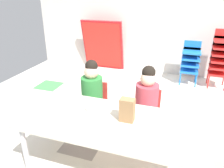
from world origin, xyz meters
name	(u,v)px	position (x,y,z in m)	size (l,w,h in m)	color
ground_plane	(129,131)	(-0.01, 0.00, -0.01)	(5.51, 4.66, 0.02)	silver
back_wall	(161,11)	(0.00, 2.33, 1.28)	(5.51, 0.10, 2.55)	beige
craft_table	(112,125)	(0.00, -0.69, 0.52)	(1.68, 0.76, 0.57)	beige
seated_child_near_camera	(92,89)	(-0.46, -0.08, 0.55)	(0.33, 0.33, 0.92)	red
seated_child_middle_seat	(147,97)	(0.21, -0.08, 0.55)	(0.33, 0.33, 0.92)	red
kid_chair_blue_stack	(190,60)	(0.67, 1.89, 0.46)	(0.32, 0.30, 0.80)	blue
kid_chair_red_stack	(221,56)	(1.16, 1.90, 0.58)	(0.32, 0.30, 1.04)	red
folded_activity_table	(103,45)	(-1.17, 2.13, 0.54)	(0.90, 0.29, 1.09)	red
paper_bag_brown	(127,110)	(0.13, -0.64, 0.68)	(0.13, 0.09, 0.22)	#9E754C
paper_plate_near_edge	(91,109)	(-0.26, -0.57, 0.57)	(0.18, 0.18, 0.01)	white
paper_plate_center_table	(71,108)	(-0.46, -0.61, 0.57)	(0.18, 0.18, 0.01)	white
donut_powdered_on_plate	(91,107)	(-0.26, -0.57, 0.60)	(0.12, 0.12, 0.04)	white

